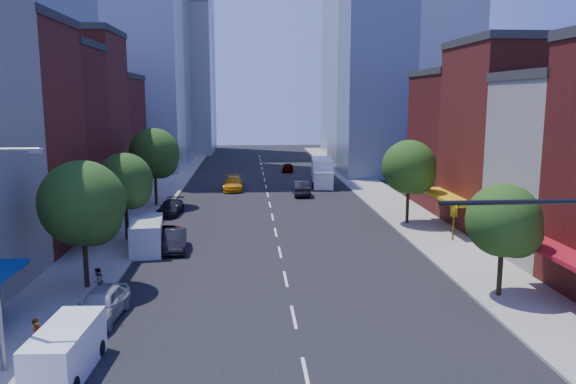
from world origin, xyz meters
The scene contains 26 objects.
ground centered at (0.00, 0.00, 0.00)m, with size 220.00×220.00×0.00m, color black.
sidewalk_left centered at (-12.50, 40.00, 0.07)m, with size 5.00×120.00×0.15m, color gray.
sidewalk_right centered at (12.50, 40.00, 0.07)m, with size 5.00×120.00×0.15m, color gray.
bldg_left_3 centered at (-21.00, 29.00, 7.50)m, with size 12.00×8.00×15.00m, color #561615.
bldg_left_4 centered at (-21.00, 37.50, 8.50)m, with size 12.00×9.00×17.00m, color maroon.
bldg_left_5 centered at (-21.00, 47.00, 6.50)m, with size 12.00×10.00×13.00m, color #561615.
bldg_right_2 centered at (21.00, 24.00, 7.50)m, with size 12.00×10.00×15.00m, color maroon.
bldg_right_3 centered at (21.00, 34.00, 6.50)m, with size 12.00×10.00×13.00m, color #561615.
tower_far_w centered at (-18.00, 95.00, 28.00)m, with size 18.00×18.00×56.00m, color #9EA5AD.
tree_left_near centered at (-11.35, 10.92, 4.87)m, with size 4.80×4.80×7.30m.
tree_left_mid centered at (-11.35, 21.92, 4.53)m, with size 4.20×4.20×6.65m.
tree_left_far centered at (-11.35, 35.92, 5.20)m, with size 5.00×5.00×7.75m.
tree_right_near centered at (11.65, 7.92, 4.19)m, with size 4.00×4.00×6.20m.
tree_right_far centered at (11.65, 25.92, 4.86)m, with size 4.60×4.60×7.20m.
parked_car_front centered at (-9.50, 6.34, 0.79)m, with size 1.87×4.66×1.59m, color #A09FA4.
parked_car_second centered at (-7.50, 19.07, 0.74)m, with size 1.58×4.52×1.49m, color black.
parked_car_third centered at (-8.51, 20.27, 0.70)m, with size 2.33×5.06×1.41m, color #999999.
parked_car_rear centered at (-9.50, 31.84, 0.68)m, with size 1.91×4.70×1.36m, color black.
cargo_van_near centered at (-9.51, 0.69, 0.98)m, with size 2.10×4.72×1.97m.
cargo_van_far centered at (-9.48, 19.05, 1.12)m, with size 2.71×5.52×2.26m.
taxi centered at (-3.97, 45.54, 0.80)m, with size 2.25×5.53×1.60m, color orange.
traffic_car_oncoming centered at (3.77, 41.48, 0.82)m, with size 1.74×4.98×1.64m, color black.
traffic_car_far centered at (3.72, 61.84, 0.66)m, with size 1.56×3.88×1.32m, color #999999.
box_truck centered at (7.04, 48.32, 1.58)m, with size 3.17×8.50×3.35m.
pedestrian_near centered at (-11.13, 2.35, 0.95)m, with size 0.58×0.38×1.60m, color #999999.
pedestrian_far centered at (-10.50, 9.56, 0.91)m, with size 0.74×0.58×1.53m, color #999999.
Camera 1 is at (-2.21, -20.62, 10.87)m, focal length 35.00 mm.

